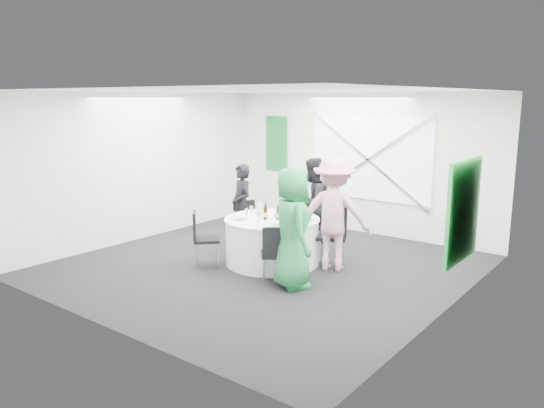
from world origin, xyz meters
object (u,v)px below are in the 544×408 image
Objects in this scene: chair_front_right at (275,250)px; person_woman_green at (292,228)px; person_man_back_left at (242,205)px; chair_back_right at (337,230)px; green_water_bottle at (286,212)px; person_woman_pink at (334,213)px; banquet_table at (272,241)px; clear_water_bottle at (260,210)px; chair_back_left at (248,220)px; chair_front_left at (202,234)px; chair_back at (310,221)px; person_man_back at (312,203)px.

person_woman_green reaches higher than chair_front_right.
chair_front_right is 0.59× the size of person_man_back_left.
chair_back_right is 3.16× the size of green_water_bottle.
banquet_table is at bearing -0.00° from person_woman_pink.
chair_front_right is 3.15× the size of clear_water_bottle.
chair_back_left is 1.39m from green_water_bottle.
chair_front_right is at bearing 57.63° from person_woman_green.
chair_front_right is at bearing -11.14° from person_man_back_left.
clear_water_bottle reaches higher than chair_back_right.
person_woman_pink is 1.04m from person_woman_green.
chair_back_left is 1.38m from chair_front_left.
banquet_table is at bearing -90.00° from chair_front_left.
person_man_back_left reaches higher than chair_front_left.
green_water_bottle reaches higher than chair_front_left.
chair_back is 1.99m from person_woman_green.
chair_front_left is (-1.76, -1.30, -0.08)m from chair_back_right.
green_water_bottle is (1.34, -0.45, 0.13)m from person_man_back_left.
chair_front_left is 2.78× the size of green_water_bottle.
person_man_back_left reaches higher than chair_back.
green_water_bottle is at bearing 6.44° from person_man_back_left.
green_water_bottle reaches higher than banquet_table.
person_woman_pink reaches higher than clear_water_bottle.
clear_water_bottle reaches higher than chair_front_right.
person_man_back_left is (-1.11, 0.52, 0.38)m from banquet_table.
person_man_back_left reaches higher than chair_front_right.
chair_front_right is (0.66, -0.78, 0.14)m from banquet_table.
clear_water_bottle is at bearing -10.41° from person_man_back.
person_woman_green reaches higher than banquet_table.
chair_front_left is (-1.48, -0.02, 0.01)m from chair_front_right.
chair_back_left is at bearing 150.51° from banquet_table.
chair_back_right is 0.88m from green_water_bottle.
person_man_back reaches higher than chair_front_left.
clear_water_bottle is (-0.89, 0.74, 0.35)m from chair_front_right.
person_man_back is 0.90× the size of person_woman_pink.
green_water_bottle is 0.47m from clear_water_bottle.
person_woman_pink is (0.96, -0.84, 0.09)m from person_man_back.
banquet_table is 4.83× the size of green_water_bottle.
green_water_bottle is (-0.73, -0.28, -0.02)m from person_woman_pink.
chair_front_left is 0.51× the size of person_woman_green.
chair_front_left reaches higher than chair_front_right.
chair_front_right is at bearing -133.46° from chair_front_left.
chair_back_left is at bearing -120.05° from chair_back_right.
chair_front_left is at bearing 41.19° from person_woman_green.
chair_back_left is 1.06m from clear_water_bottle.
chair_back_left is at bearing 4.04° from person_woman_green.
green_water_bottle is (-0.43, 0.85, 0.37)m from chair_front_right.
chair_front_left is at bearing -112.78° from chair_back.
banquet_table is 1.28m from person_man_back_left.
chair_back_right reaches higher than chair_front_left.
chair_front_right is 0.51× the size of person_woman_green.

